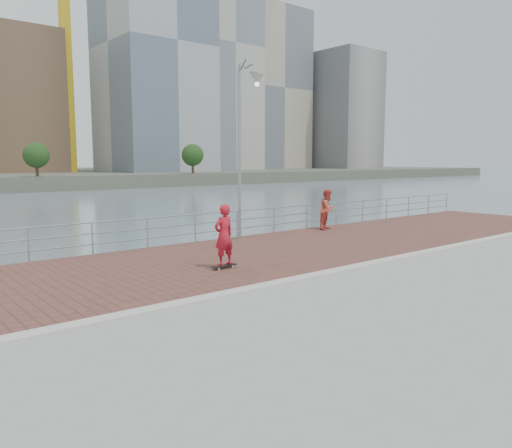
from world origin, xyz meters
TOP-DOWN VIEW (x-y plane):
  - water at (0.00, 0.00)m, footprint 400.00×400.00m
  - seawall at (0.00, -5.00)m, footprint 40.00×24.00m
  - brick_lane at (0.00, 3.60)m, footprint 40.00×6.80m
  - curb at (0.00, 0.00)m, footprint 40.00×0.40m
  - guardrail at (0.00, 7.00)m, footprint 39.06×0.06m
  - street_lamp at (2.83, 6.01)m, footprint 0.49×1.43m
  - skateboard at (-0.93, 2.35)m, footprint 0.84×0.27m
  - skateboarder at (-0.93, 2.35)m, footprint 0.69×0.48m
  - bystander at (7.63, 6.10)m, footprint 1.08×0.96m
  - tower_crane at (27.36, 104.00)m, footprint 47.00×2.00m
  - skyline at (27.67, 104.27)m, footprint 233.00×41.00m

SIDE VIEW (x-z plane):
  - water at x=0.00m, z-range -2.00..-2.00m
  - seawall at x=0.00m, z-range -2.00..0.00m
  - brick_lane at x=0.00m, z-range 0.00..0.02m
  - curb at x=0.00m, z-range 0.00..0.06m
  - skateboard at x=-0.93m, z-range 0.05..0.14m
  - guardrail at x=0.00m, z-range 0.13..1.25m
  - bystander at x=7.63m, z-range 0.02..1.88m
  - skateboarder at x=-0.93m, z-range 0.10..1.92m
  - street_lamp at x=2.83m, z-range 1.42..8.15m
  - skyline at x=27.67m, z-range -8.56..57.70m
  - tower_crane at x=27.36m, z-range 8.15..58.85m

